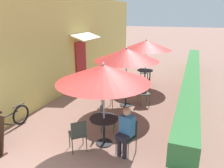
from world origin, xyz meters
TOP-DOWN VIEW (x-y plane):
  - cafe_facade_wall at (-2.54, 6.77)m, footprint 0.98×13.81m
  - planter_hedge at (2.75, 6.80)m, footprint 0.60×12.81m
  - patio_table_near at (0.71, 1.70)m, footprint 0.76×0.76m
  - patio_umbrella_near at (0.71, 1.70)m, footprint 2.34×2.34m
  - cafe_chair_near_left at (1.42, 1.56)m, footprint 0.50×0.50m
  - seated_patron_near_left at (1.39, 1.46)m, footprint 0.42×0.48m
  - cafe_chair_near_right at (0.48, 2.39)m, footprint 0.48×0.48m
  - cafe_chair_near_back at (0.24, 1.16)m, footprint 0.57×0.57m
  - patio_table_mid at (0.49, 4.38)m, footprint 0.76×0.76m
  - patio_umbrella_mid at (0.49, 4.38)m, footprint 2.34×2.34m
  - cafe_chair_mid_left at (-0.10, 3.95)m, footprint 0.55×0.55m
  - cafe_chair_mid_right at (1.07, 4.81)m, footprint 0.55×0.55m
  - coffee_cup_mid at (0.47, 4.49)m, footprint 0.07×0.07m
  - patio_table_far at (0.61, 7.13)m, footprint 0.76×0.76m
  - patio_umbrella_far at (0.61, 7.13)m, footprint 2.34×2.34m
  - cafe_chair_far_left at (0.87, 6.46)m, footprint 0.49×0.49m
  - cafe_chair_far_right at (0.35, 7.81)m, footprint 0.49×0.49m
  - bicycle_leaning at (-2.20, 1.28)m, footprint 0.17×1.65m

SIDE VIEW (x-z plane):
  - bicycle_leaning at x=-2.20m, z-range -0.03..0.70m
  - cafe_chair_near_left at x=1.42m, z-range 0.08..0.95m
  - cafe_chair_near_right at x=0.48m, z-range 0.08..0.95m
  - cafe_chair_near_back at x=0.24m, z-range 0.08..0.95m
  - cafe_chair_mid_left at x=-0.10m, z-range 0.08..0.95m
  - cafe_chair_mid_right at x=1.07m, z-range 0.08..0.95m
  - cafe_chair_far_left at x=0.87m, z-range 0.08..0.95m
  - cafe_chair_far_right at x=0.35m, z-range 0.08..0.95m
  - planter_hedge at x=2.75m, z-range 0.03..1.04m
  - patio_table_near at x=0.71m, z-range 0.16..0.92m
  - patio_table_mid at x=0.49m, z-range 0.16..0.92m
  - patio_table_far at x=0.61m, z-range 0.16..0.92m
  - seated_patron_near_left at x=1.39m, z-range 0.06..1.31m
  - coffee_cup_mid at x=0.47m, z-range 0.76..0.85m
  - patio_umbrella_near at x=0.71m, z-range 0.85..3.08m
  - patio_umbrella_mid at x=0.49m, z-range 0.85..3.08m
  - patio_umbrella_far at x=0.61m, z-range 0.85..3.08m
  - cafe_facade_wall at x=-2.54m, z-range -0.01..4.19m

